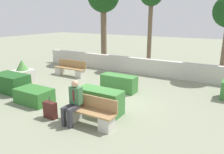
{
  "coord_description": "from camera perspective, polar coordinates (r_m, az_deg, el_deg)",
  "views": [
    {
      "loc": [
        4.46,
        -6.71,
        3.19
      ],
      "look_at": [
        0.24,
        0.5,
        0.9
      ],
      "focal_mm": 35.0,
      "sensor_mm": 36.0,
      "label": 1
    }
  ],
  "objects": [
    {
      "name": "ground_plane",
      "position": [
        8.66,
        -3.05,
        -6.3
      ],
      "size": [
        60.0,
        60.0,
        0.0
      ],
      "primitive_type": "plane",
      "color": "gray"
    },
    {
      "name": "suitcase",
      "position": [
        7.45,
        -15.85,
        -8.29
      ],
      "size": [
        0.46,
        0.2,
        0.76
      ],
      "color": "#471E19",
      "rests_on": "ground_plane"
    },
    {
      "name": "hedge_block_far_left",
      "position": [
        8.92,
        -19.66,
        -4.63
      ],
      "size": [
        1.39,
        0.87,
        0.57
      ],
      "color": "#33702D",
      "rests_on": "ground_plane"
    },
    {
      "name": "perimeter_wall",
      "position": [
        12.65,
        8.99,
        2.67
      ],
      "size": [
        14.39,
        0.3,
        0.91
      ],
      "color": "beige",
      "rests_on": "ground_plane"
    },
    {
      "name": "person_seated_man",
      "position": [
        6.8,
        -10.04,
        -5.89
      ],
      "size": [
        0.38,
        0.64,
        1.36
      ],
      "color": "#333338",
      "rests_on": "ground_plane"
    },
    {
      "name": "bench_left_side",
      "position": [
        12.49,
        -10.9,
        1.87
      ],
      "size": [
        1.96,
        0.49,
        0.87
      ],
      "rotation": [
        0.0,
        0.0,
        -0.09
      ],
      "color": "#A37A4C",
      "rests_on": "ground_plane"
    },
    {
      "name": "hedge_block_near_right",
      "position": [
        10.59,
        -24.88,
        -1.42
      ],
      "size": [
        1.62,
        0.89,
        0.79
      ],
      "color": "#235623",
      "rests_on": "ground_plane"
    },
    {
      "name": "planter_corner_left",
      "position": [
        11.88,
        -22.24,
        1.02
      ],
      "size": [
        0.87,
        0.87,
        1.16
      ],
      "color": "beige",
      "rests_on": "ground_plane"
    },
    {
      "name": "hedge_block_mid_right",
      "position": [
        7.55,
        -3.19,
        -6.25
      ],
      "size": [
        1.62,
        0.65,
        0.83
      ],
      "color": "#3D7A38",
      "rests_on": "ground_plane"
    },
    {
      "name": "hedge_block_near_left",
      "position": [
        9.71,
        1.8,
        -1.59
      ],
      "size": [
        1.6,
        0.61,
        0.73
      ],
      "color": "#3D7A38",
      "rests_on": "ground_plane"
    },
    {
      "name": "bench_front",
      "position": [
        6.77,
        -5.81,
        -9.73
      ],
      "size": [
        1.71,
        0.49,
        0.87
      ],
      "color": "#A37A4C",
      "rests_on": "ground_plane"
    }
  ]
}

